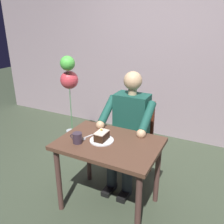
{
  "coord_description": "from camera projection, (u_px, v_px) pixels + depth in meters",
  "views": [
    {
      "loc": [
        -0.87,
        1.67,
        1.73
      ],
      "look_at": [
        0.02,
        -0.1,
        0.96
      ],
      "focal_mm": 37.92,
      "sensor_mm": 36.0,
      "label": 1
    }
  ],
  "objects": [
    {
      "name": "dessert_plate",
      "position": [
        102.0,
        140.0,
        2.14
      ],
      "size": [
        0.22,
        0.22,
        0.01
      ],
      "primitive_type": "cylinder",
      "color": "white",
      "rests_on": "dining_table"
    },
    {
      "name": "cake_slice",
      "position": [
        102.0,
        136.0,
        2.13
      ],
      "size": [
        0.09,
        0.14,
        0.1
      ],
      "color": "#321D11",
      "rests_on": "dessert_plate"
    },
    {
      "name": "coffee_cup",
      "position": [
        77.0,
        138.0,
        2.1
      ],
      "size": [
        0.12,
        0.08,
        0.1
      ],
      "color": "#382B39",
      "rests_on": "dining_table"
    },
    {
      "name": "chair",
      "position": [
        134.0,
        135.0,
        2.73
      ],
      "size": [
        0.42,
        0.42,
        0.89
      ],
      "color": "#5D2516",
      "rests_on": "ground"
    },
    {
      "name": "balloon_display",
      "position": [
        69.0,
        83.0,
        3.21
      ],
      "size": [
        0.26,
        0.29,
        1.31
      ],
      "color": "#B2C1C6",
      "rests_on": "ground"
    },
    {
      "name": "ground_plane",
      "position": [
        109.0,
        204.0,
        2.39
      ],
      "size": [
        14.0,
        14.0,
        0.0
      ],
      "primitive_type": "plane",
      "color": "#3E4936"
    },
    {
      "name": "dessert_spoon",
      "position": [
        86.0,
        138.0,
        2.19
      ],
      "size": [
        0.05,
        0.14,
        0.01
      ],
      "color": "silver",
      "rests_on": "dining_table"
    },
    {
      "name": "cafe_rear_panel",
      "position": [
        168.0,
        38.0,
        3.36
      ],
      "size": [
        6.4,
        0.12,
        3.0
      ],
      "primitive_type": "cube",
      "color": "#A59198",
      "rests_on": "ground"
    },
    {
      "name": "dining_table",
      "position": [
        109.0,
        152.0,
        2.17
      ],
      "size": [
        0.91,
        0.65,
        0.71
      ],
      "color": "brown",
      "rests_on": "ground"
    },
    {
      "name": "seated_person",
      "position": [
        129.0,
        129.0,
        2.53
      ],
      "size": [
        0.53,
        0.58,
        1.25
      ],
      "color": "#1A4F43",
      "rests_on": "ground"
    }
  ]
}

